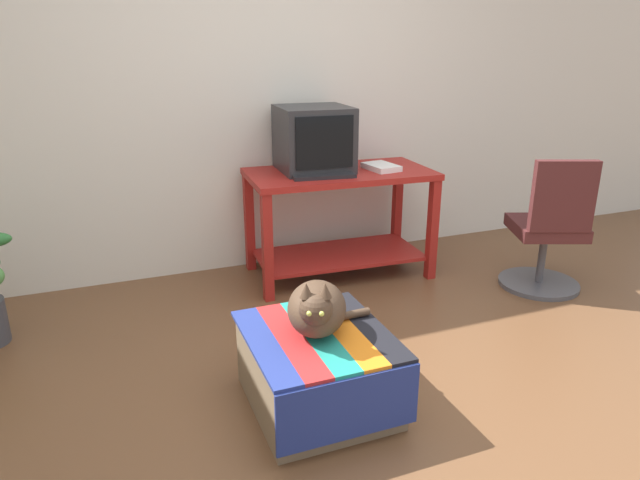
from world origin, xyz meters
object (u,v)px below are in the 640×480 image
object	(u,v)px
desk	(339,205)
office_chair	(549,234)
cat	(317,308)
tv_monitor	(314,139)
book	(381,167)
keyboard	(323,176)
ottoman_with_blanket	(318,369)

from	to	relation	value
desk	office_chair	xyz separation A→B (m)	(1.15, -0.74, -0.11)
cat	office_chair	world-z (taller)	office_chair
tv_monitor	book	bearing A→B (deg)	-17.41
tv_monitor	keyboard	bearing A→B (deg)	-92.63
keyboard	office_chair	bearing A→B (deg)	-16.98
ottoman_with_blanket	cat	bearing A→B (deg)	82.80
book	cat	distance (m)	1.65
keyboard	office_chair	size ratio (longest dim) A/B	0.45
book	office_chair	distance (m)	1.16
book	cat	world-z (taller)	book
desk	tv_monitor	bearing A→B (deg)	150.07
cat	office_chair	xyz separation A→B (m)	(1.84, 0.62, -0.09)
book	cat	xyz separation A→B (m)	(-0.97, -1.31, -0.28)
cat	tv_monitor	bearing A→B (deg)	92.41
ottoman_with_blanket	office_chair	size ratio (longest dim) A/B	0.79
tv_monitor	book	size ratio (longest dim) A/B	1.93
desk	cat	size ratio (longest dim) A/B	2.72
keyboard	cat	bearing A→B (deg)	-104.93
desk	tv_monitor	size ratio (longest dim) A/B	2.60
keyboard	cat	size ratio (longest dim) A/B	0.87
tv_monitor	ottoman_with_blanket	bearing A→B (deg)	-107.15
book	office_chair	world-z (taller)	office_chair
tv_monitor	cat	xyz separation A→B (m)	(-0.54, -1.47, -0.47)
tv_monitor	keyboard	xyz separation A→B (m)	(-0.02, -0.23, -0.19)
ottoman_with_blanket	tv_monitor	bearing A→B (deg)	69.72
tv_monitor	ottoman_with_blanket	xyz separation A→B (m)	(-0.55, -1.48, -0.76)
cat	office_chair	distance (m)	1.94
ottoman_with_blanket	office_chair	bearing A→B (deg)	19.03
keyboard	ottoman_with_blanket	distance (m)	1.47
ottoman_with_blanket	cat	xyz separation A→B (m)	(0.00, 0.01, 0.30)
tv_monitor	office_chair	distance (m)	1.64
tv_monitor	desk	bearing A→B (deg)	-29.93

